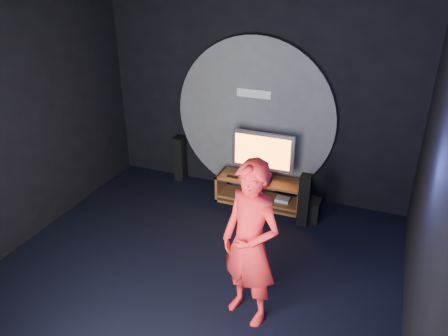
# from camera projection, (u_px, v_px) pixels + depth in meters

# --- Properties ---
(floor) EXTENTS (5.00, 5.00, 0.00)m
(floor) POSITION_uv_depth(u_px,v_px,m) (191.00, 276.00, 5.50)
(floor) COLOR black
(floor) RESTS_ON ground
(back_wall) EXTENTS (5.00, 0.04, 3.50)m
(back_wall) POSITION_uv_depth(u_px,v_px,m) (256.00, 90.00, 6.83)
(back_wall) COLOR black
(back_wall) RESTS_ON ground
(front_wall) EXTENTS (5.00, 0.04, 3.50)m
(front_wall) POSITION_uv_depth(u_px,v_px,m) (5.00, 302.00, 2.65)
(front_wall) COLOR black
(front_wall) RESTS_ON ground
(left_wall) EXTENTS (0.04, 5.00, 3.50)m
(left_wall) POSITION_uv_depth(u_px,v_px,m) (10.00, 120.00, 5.56)
(left_wall) COLOR black
(left_wall) RESTS_ON ground
(right_wall) EXTENTS (0.04, 5.00, 3.50)m
(right_wall) POSITION_uv_depth(u_px,v_px,m) (437.00, 190.00, 3.91)
(right_wall) COLOR black
(right_wall) RESTS_ON ground
(wall_disc_panel) EXTENTS (2.60, 0.11, 2.60)m
(wall_disc_panel) POSITION_uv_depth(u_px,v_px,m) (254.00, 118.00, 6.98)
(wall_disc_panel) COLOR #515156
(wall_disc_panel) RESTS_ON ground
(media_console) EXTENTS (1.39, 0.45, 0.45)m
(media_console) POSITION_uv_depth(u_px,v_px,m) (260.00, 193.00, 7.04)
(media_console) COLOR #94572D
(media_console) RESTS_ON ground
(tv) EXTENTS (0.99, 0.22, 0.76)m
(tv) POSITION_uv_depth(u_px,v_px,m) (263.00, 153.00, 6.81)
(tv) COLOR #A9A9B0
(tv) RESTS_ON media_console
(center_speaker) EXTENTS (0.40, 0.15, 0.15)m
(center_speaker) POSITION_uv_depth(u_px,v_px,m) (259.00, 177.00, 6.82)
(center_speaker) COLOR black
(center_speaker) RESTS_ON media_console
(remote) EXTENTS (0.18, 0.05, 0.02)m
(remote) POSITION_uv_depth(u_px,v_px,m) (233.00, 177.00, 6.97)
(remote) COLOR black
(remote) RESTS_ON media_console
(tower_speaker_left) EXTENTS (0.16, 0.18, 0.81)m
(tower_speaker_left) POSITION_uv_depth(u_px,v_px,m) (180.00, 159.00, 7.72)
(tower_speaker_left) COLOR black
(tower_speaker_left) RESTS_ON ground
(tower_speaker_right) EXTENTS (0.16, 0.18, 0.81)m
(tower_speaker_right) POSITION_uv_depth(u_px,v_px,m) (304.00, 200.00, 6.42)
(tower_speaker_right) COLOR black
(tower_speaker_right) RESTS_ON ground
(subwoofer) EXTENTS (0.30, 0.30, 0.33)m
(subwoofer) POSITION_uv_depth(u_px,v_px,m) (310.00, 209.00, 6.64)
(subwoofer) COLOR black
(subwoofer) RESTS_ON ground
(player) EXTENTS (0.81, 0.67, 1.89)m
(player) POSITION_uv_depth(u_px,v_px,m) (250.00, 245.00, 4.52)
(player) COLOR red
(player) RESTS_ON ground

